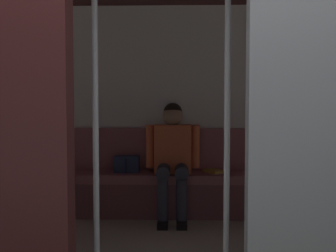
{
  "coord_description": "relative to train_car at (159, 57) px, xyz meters",
  "views": [
    {
      "loc": [
        -0.12,
        2.26,
        1.21
      ],
      "look_at": [
        -0.01,
        -1.29,
        1.0
      ],
      "focal_mm": 47.5,
      "sensor_mm": 36.0,
      "label": 1
    }
  ],
  "objects": [
    {
      "name": "train_car",
      "position": [
        0.0,
        0.0,
        0.0
      ],
      "size": [
        6.4,
        2.8,
        2.35
      ],
      "color": "#ADAFB5",
      "rests_on": "ground_plane"
    },
    {
      "name": "book",
      "position": [
        -0.52,
        -1.13,
        -1.08
      ],
      "size": [
        0.25,
        0.27,
        0.03
      ],
      "primitive_type": "cube",
      "rotation": [
        0.0,
        0.0,
        0.59
      ],
      "color": "gold",
      "rests_on": "bench_seat"
    },
    {
      "name": "person_seated",
      "position": [
        -0.08,
        -1.01,
        -0.88
      ],
      "size": [
        0.55,
        0.67,
        1.18
      ],
      "color": "#CC5933",
      "rests_on": "ground_plane"
    },
    {
      "name": "grab_pole_door",
      "position": [
        0.34,
        0.87,
        -0.44
      ],
      "size": [
        0.04,
        0.04,
        2.21
      ],
      "primitive_type": "cylinder",
      "color": "silver",
      "rests_on": "ground_plane"
    },
    {
      "name": "handbag",
      "position": [
        0.4,
        -1.14,
        -1.01
      ],
      "size": [
        0.26,
        0.15,
        0.17
      ],
      "color": "#262D4C",
      "rests_on": "bench_seat"
    },
    {
      "name": "bench_seat",
      "position": [
        -0.05,
        -1.07,
        -1.2
      ],
      "size": [
        2.7,
        0.44,
        0.45
      ],
      "color": "#935156",
      "rests_on": "ground_plane"
    },
    {
      "name": "grab_pole_far",
      "position": [
        -0.45,
        0.85,
        -0.44
      ],
      "size": [
        0.04,
        0.04,
        2.21
      ],
      "primitive_type": "cylinder",
      "color": "silver",
      "rests_on": "ground_plane"
    }
  ]
}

